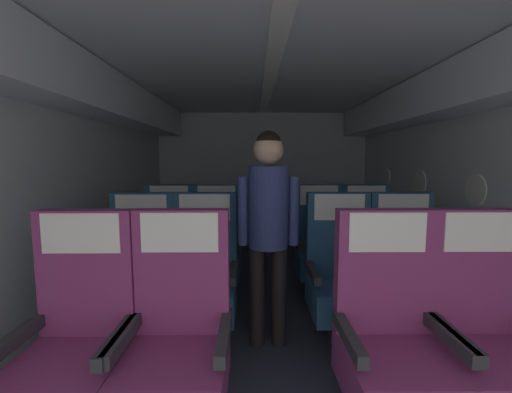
{
  "coord_description": "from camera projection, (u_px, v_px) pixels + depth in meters",
  "views": [
    {
      "loc": [
        -0.15,
        0.05,
        1.35
      ],
      "look_at": [
        -0.12,
        3.17,
        1.01
      ],
      "focal_mm": 23.1,
      "sensor_mm": 36.0,
      "label": 1
    }
  ],
  "objects": [
    {
      "name": "seat_c_right_aisle",
      "position": [
        368.0,
        248.0,
        3.33
      ],
      "size": [
        0.51,
        0.52,
        1.1
      ],
      "color": "#38383D",
      "rests_on": "ground"
    },
    {
      "name": "seat_c_left_window",
      "position": [
        168.0,
        249.0,
        3.31
      ],
      "size": [
        0.51,
        0.52,
        1.1
      ],
      "color": "#38383D",
      "rests_on": "ground"
    },
    {
      "name": "seat_a_right_aisle",
      "position": [
        488.0,
        342.0,
        1.61
      ],
      "size": [
        0.51,
        0.52,
        1.1
      ],
      "color": "#38383D",
      "rests_on": "ground"
    },
    {
      "name": "fuselage_shell",
      "position": [
        271.0,
        135.0,
        2.87
      ],
      "size": [
        3.5,
        5.47,
        2.16
      ],
      "color": "silver",
      "rests_on": "ground"
    },
    {
      "name": "seat_c_right_window",
      "position": [
        320.0,
        248.0,
        3.34
      ],
      "size": [
        0.51,
        0.52,
        1.1
      ],
      "color": "#38383D",
      "rests_on": "ground"
    },
    {
      "name": "seat_c_left_aisle",
      "position": [
        216.0,
        249.0,
        3.31
      ],
      "size": [
        0.51,
        0.52,
        1.1
      ],
      "color": "#38383D",
      "rests_on": "ground"
    },
    {
      "name": "seat_b_right_window",
      "position": [
        341.0,
        278.0,
        2.48
      ],
      "size": [
        0.51,
        0.52,
        1.1
      ],
      "color": "#38383D",
      "rests_on": "ground"
    },
    {
      "name": "seat_b_right_aisle",
      "position": [
        406.0,
        278.0,
        2.48
      ],
      "size": [
        0.51,
        0.52,
        1.1
      ],
      "color": "#38383D",
      "rests_on": "ground"
    },
    {
      "name": "seat_b_left_aisle",
      "position": [
        204.0,
        279.0,
        2.47
      ],
      "size": [
        0.51,
        0.52,
        1.1
      ],
      "color": "#38383D",
      "rests_on": "ground"
    },
    {
      "name": "seat_a_left_window",
      "position": [
        76.0,
        345.0,
        1.58
      ],
      "size": [
        0.51,
        0.52,
        1.1
      ],
      "color": "#38383D",
      "rests_on": "ground"
    },
    {
      "name": "seat_a_left_aisle",
      "position": [
        178.0,
        343.0,
        1.6
      ],
      "size": [
        0.51,
        0.52,
        1.1
      ],
      "color": "#38383D",
      "rests_on": "ground"
    },
    {
      "name": "flight_attendant",
      "position": [
        268.0,
        217.0,
        2.33
      ],
      "size": [
        0.43,
        0.28,
        1.56
      ],
      "rotation": [
        0.0,
        0.0,
        -0.02
      ],
      "color": "black",
      "rests_on": "ground"
    },
    {
      "name": "ground",
      "position": [
        271.0,
        321.0,
        2.79
      ],
      "size": [
        3.62,
        5.82,
        0.02
      ],
      "primitive_type": "cube",
      "color": "#2D3342"
    },
    {
      "name": "seat_a_right_window",
      "position": [
        391.0,
        343.0,
        1.6
      ],
      "size": [
        0.51,
        0.52,
        1.1
      ],
      "color": "#38383D",
      "rests_on": "ground"
    },
    {
      "name": "seat_b_left_window",
      "position": [
        140.0,
        280.0,
        2.46
      ],
      "size": [
        0.51,
        0.52,
        1.1
      ],
      "color": "#38383D",
      "rests_on": "ground"
    }
  ]
}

